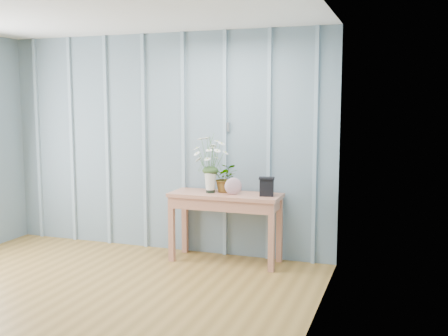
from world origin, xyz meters
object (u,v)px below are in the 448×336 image
at_px(felt_disc_vessel, 233,186).
at_px(sideboard, 226,204).
at_px(daisy_vase, 210,157).
at_px(carved_box, 267,186).

bearing_deg(felt_disc_vessel, sideboard, 123.94).
xyz_separation_m(daisy_vase, felt_disc_vessel, (0.27, -0.05, -0.30)).
relative_size(sideboard, felt_disc_vessel, 6.56).
relative_size(felt_disc_vessel, carved_box, 0.93).
bearing_deg(carved_box, sideboard, 178.90).
bearing_deg(carved_box, felt_disc_vessel, -172.03).
xyz_separation_m(sideboard, carved_box, (0.46, -0.01, 0.21)).
bearing_deg(sideboard, daisy_vase, -176.52).
xyz_separation_m(sideboard, felt_disc_vessel, (0.11, -0.06, 0.21)).
height_order(sideboard, carved_box, carved_box).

